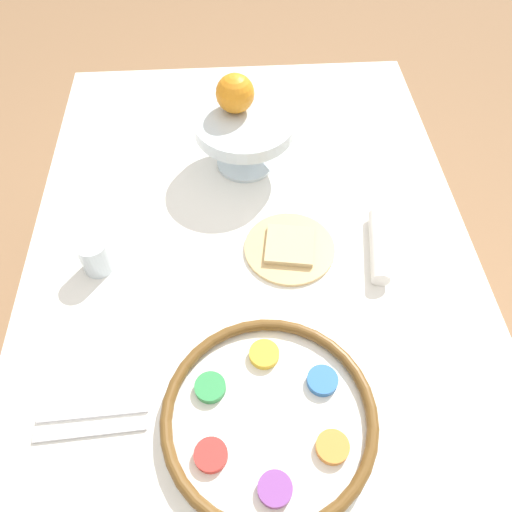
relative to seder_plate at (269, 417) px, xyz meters
name	(u,v)px	position (x,y,z in m)	size (l,w,h in m)	color
ground_plane	(255,415)	(0.25, 0.01, -0.72)	(8.00, 8.00, 0.00)	#99704C
dining_table	(255,366)	(0.25, 0.01, -0.37)	(1.50, 0.91, 0.71)	white
seder_plate	(269,417)	(0.00, 0.00, 0.00)	(0.35, 0.35, 0.03)	white
fruit_stand	(246,129)	(0.61, 0.00, 0.09)	(0.22, 0.22, 0.13)	silver
orange_fruit	(235,93)	(0.64, 0.02, 0.15)	(0.08, 0.08, 0.08)	orange
bread_plate	(290,247)	(0.35, -0.07, -0.01)	(0.18, 0.18, 0.02)	tan
napkin_roll	(379,246)	(0.33, -0.25, 0.00)	(0.17, 0.06, 0.04)	white
cup_near	(95,256)	(0.33, 0.31, 0.02)	(0.06, 0.06, 0.07)	silver
fork_left	(90,430)	(0.00, 0.29, -0.01)	(0.03, 0.18, 0.01)	silver
fork_right	(93,412)	(0.03, 0.29, -0.01)	(0.03, 0.18, 0.01)	silver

